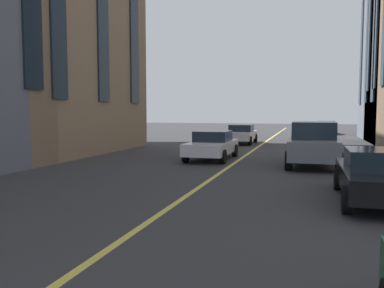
{
  "coord_description": "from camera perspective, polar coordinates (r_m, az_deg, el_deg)",
  "views": [
    {
      "loc": [
        1.35,
        -3.18,
        2.3
      ],
      "look_at": [
        12.15,
        0.02,
        1.38
      ],
      "focal_mm": 37.11,
      "sensor_mm": 36.0,
      "label": 1
    }
  ],
  "objects": [
    {
      "name": "lane_centre_line",
      "position": [
        19.06,
        6.76,
        -2.3
      ],
      "size": [
        80.0,
        0.16,
        0.01
      ],
      "color": "#D8C64C",
      "rests_on": "ground_plane"
    },
    {
      "name": "car_grey_oncoming",
      "position": [
        17.57,
        17.05,
        0.11
      ],
      "size": [
        4.7,
        2.14,
        1.88
      ],
      "color": "slate",
      "rests_on": "ground_plane"
    },
    {
      "name": "car_blue_trailing",
      "position": [
        34.19,
        16.56,
        1.78
      ],
      "size": [
        3.9,
        1.89,
        1.4
      ],
      "color": "navy",
      "rests_on": "ground_plane"
    },
    {
      "name": "car_green_parked_a",
      "position": [
        43.25,
        18.76,
        2.29
      ],
      "size": [
        4.4,
        1.95,
        1.37
      ],
      "color": "#1E6038",
      "rests_on": "ground_plane"
    },
    {
      "name": "car_black_near",
      "position": [
        11.09,
        25.29,
        -4.06
      ],
      "size": [
        4.4,
        1.95,
        1.37
      ],
      "color": "black",
      "rests_on": "ground_plane"
    },
    {
      "name": "car_white_mid",
      "position": [
        28.92,
        7.06,
        1.45
      ],
      "size": [
        4.4,
        1.95,
        1.37
      ],
      "color": "silver",
      "rests_on": "ground_plane"
    },
    {
      "name": "car_white_far",
      "position": [
        19.19,
        2.9,
        -0.12
      ],
      "size": [
        4.4,
        1.95,
        1.37
      ],
      "color": "silver",
      "rests_on": "ground_plane"
    }
  ]
}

